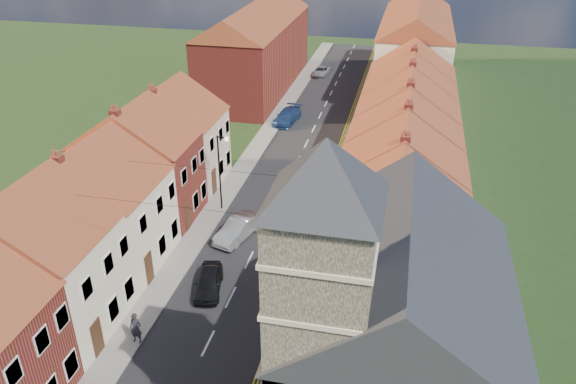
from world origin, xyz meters
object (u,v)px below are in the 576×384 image
Objects in this scene: car_mid at (238,229)px; car_distant at (321,71)px; church at (389,316)px; lamppost at (220,168)px; car_near at (209,282)px; car_far at (287,116)px; pedestrian_left at (136,328)px; pedestrian_right at (290,315)px.

car_mid reaches higher than car_distant.
lamppost is at bearing 128.30° from church.
church is 3.84× the size of car_distant.
car_near is 28.81m from car_far.
car_far is at bearing 80.65° from car_near.
pedestrian_left reaches higher than car_distant.
lamppost is at bearing -84.63° from car_distant.
pedestrian_left is (-2.20, -11.32, 0.33)m from car_mid.
car_distant is (-11.86, 53.82, -5.33)m from church.
car_distant is at bearing 88.16° from pedestrian_left.
car_mid is at bearing 78.48° from pedestrian_left.
church reaches higher than lamppost.
church is at bearing -34.00° from car_mid.
pedestrian_left is (-0.64, -33.96, 0.34)m from car_far.
church reaches higher than car_distant.
church reaches higher than pedestrian_left.
lamppost reaches higher than car_mid.
pedestrian_left reaches higher than car_far.
pedestrian_right reaches higher than car_far.
car_distant is (-1.00, 40.62, -0.16)m from car_mid.
car_distant is at bearing 95.93° from car_far.
lamppost is 5.04m from car_mid.
pedestrian_left is 1.20× the size of pedestrian_right.
lamppost is at bearing 91.08° from car_near.
lamppost is 3.91× the size of pedestrian_right.
car_far is 31.78m from pedestrian_right.
pedestrian_left reaches higher than pedestrian_right.
car_near is (2.31, -9.61, -2.89)m from lamppost.
pedestrian_left is at bearing 171.81° from church.
lamppost is 37.29m from car_distant.
church reaches higher than car_mid.
car_distant is at bearing 87.98° from lamppost.
car_far reaches higher than car_distant.
car_distant is (-1.00, 46.76, -0.09)m from car_near.
church is 8.24× the size of pedestrian_left.
church reaches higher than car_far.
lamppost is 1.25× the size of car_far.
car_mid is 22.69m from car_far.
car_distant is 2.15× the size of pedestrian_left.
car_near is 5.65m from pedestrian_left.
car_mid is at bearing 77.55° from car_near.
church is 17.86m from car_mid.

